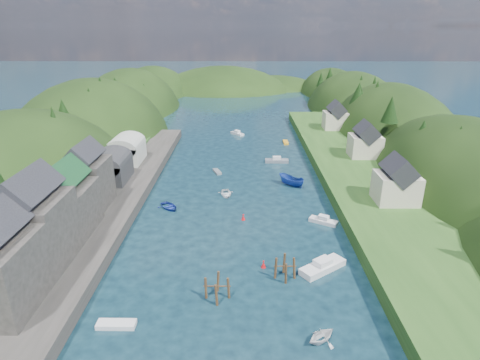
{
  "coord_description": "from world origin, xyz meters",
  "views": [
    {
      "loc": [
        0.51,
        -42.19,
        31.02
      ],
      "look_at": [
        0.0,
        28.0,
        4.0
      ],
      "focal_mm": 30.0,
      "sensor_mm": 36.0,
      "label": 1
    }
  ],
  "objects_px": {
    "piling_cluster_far": "(285,270)",
    "channel_buoy_far": "(243,217)",
    "channel_buoy_near": "(263,264)",
    "piling_cluster_near": "(217,290)"
  },
  "relations": [
    {
      "from": "piling_cluster_near",
      "to": "channel_buoy_near",
      "type": "distance_m",
      "value": 8.93
    },
    {
      "from": "piling_cluster_near",
      "to": "piling_cluster_far",
      "type": "height_order",
      "value": "piling_cluster_far"
    },
    {
      "from": "piling_cluster_far",
      "to": "channel_buoy_near",
      "type": "xyz_separation_m",
      "value": [
        -2.67,
        2.47,
        -0.76
      ]
    },
    {
      "from": "channel_buoy_near",
      "to": "piling_cluster_far",
      "type": "bearing_deg",
      "value": -42.79
    },
    {
      "from": "piling_cluster_far",
      "to": "channel_buoy_far",
      "type": "height_order",
      "value": "piling_cluster_far"
    },
    {
      "from": "piling_cluster_far",
      "to": "channel_buoy_near",
      "type": "bearing_deg",
      "value": 137.21
    },
    {
      "from": "piling_cluster_far",
      "to": "channel_buoy_far",
      "type": "bearing_deg",
      "value": 107.84
    },
    {
      "from": "channel_buoy_near",
      "to": "channel_buoy_far",
      "type": "height_order",
      "value": "same"
    },
    {
      "from": "piling_cluster_far",
      "to": "channel_buoy_near",
      "type": "relative_size",
      "value": 3.3
    },
    {
      "from": "channel_buoy_near",
      "to": "channel_buoy_far",
      "type": "relative_size",
      "value": 1.0
    }
  ]
}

